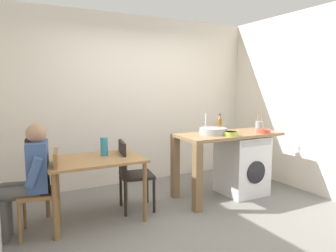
{
  "coord_description": "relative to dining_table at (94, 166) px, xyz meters",
  "views": [
    {
      "loc": [
        -1.85,
        -3.04,
        1.58
      ],
      "look_at": [
        -0.04,
        0.45,
        1.08
      ],
      "focal_mm": 33.26,
      "sensor_mm": 36.0,
      "label": 1
    }
  ],
  "objects": [
    {
      "name": "ground_plane",
      "position": [
        0.97,
        -0.52,
        -0.64
      ],
      "size": [
        5.46,
        5.46,
        0.0
      ],
      "primitive_type": "plane",
      "color": "slate"
    },
    {
      "name": "wall_back",
      "position": [
        0.97,
        1.23,
        0.71
      ],
      "size": [
        4.6,
        0.1,
        2.7
      ],
      "primitive_type": "cube",
      "color": "silver",
      "rests_on": "ground_plane"
    },
    {
      "name": "wall_counter_side",
      "position": [
        3.12,
        -0.52,
        0.71
      ],
      "size": [
        0.1,
        3.8,
        2.7
      ],
      "primitive_type": "cube",
      "color": "silver",
      "rests_on": "ground_plane"
    },
    {
      "name": "dining_table",
      "position": [
        0.0,
        0.0,
        0.0
      ],
      "size": [
        1.1,
        0.76,
        0.74
      ],
      "color": "#9E7042",
      "rests_on": "ground_plane"
    },
    {
      "name": "chair_person_seat",
      "position": [
        -0.55,
        -0.11,
        -0.14
      ],
      "size": [
        0.46,
        0.46,
        0.9
      ],
      "rotation": [
        0.0,
        0.0,
        1.4
      ],
      "color": "olive",
      "rests_on": "ground_plane"
    },
    {
      "name": "chair_opposite",
      "position": [
        0.48,
        0.06,
        -0.14
      ],
      "size": [
        0.46,
        0.46,
        0.9
      ],
      "rotation": [
        0.0,
        0.0,
        -1.74
      ],
      "color": "black",
      "rests_on": "ground_plane"
    },
    {
      "name": "seated_person",
      "position": [
        -0.71,
        -0.09,
        0.03
      ],
      "size": [
        0.53,
        0.53,
        1.2
      ],
      "rotation": [
        0.0,
        0.0,
        1.4
      ],
      "color": "#595651",
      "rests_on": "ground_plane"
    },
    {
      "name": "kitchen_counter",
      "position": [
        1.69,
        -0.08,
        0.12
      ],
      "size": [
        1.5,
        0.68,
        0.92
      ],
      "color": "olive",
      "rests_on": "ground_plane"
    },
    {
      "name": "washing_machine",
      "position": [
        2.16,
        -0.09,
        -0.21
      ],
      "size": [
        0.6,
        0.61,
        0.86
      ],
      "color": "silver",
      "rests_on": "ground_plane"
    },
    {
      "name": "sink_basin",
      "position": [
        1.63,
        -0.08,
        0.32
      ],
      "size": [
        0.38,
        0.38,
        0.09
      ],
      "primitive_type": "cylinder",
      "color": "#9EA0A5",
      "rests_on": "kitchen_counter"
    },
    {
      "name": "tap",
      "position": [
        1.63,
        0.1,
        0.42
      ],
      "size": [
        0.02,
        0.02,
        0.28
      ],
      "primitive_type": "cylinder",
      "color": "#B2B2B7",
      "rests_on": "kitchen_counter"
    },
    {
      "name": "bottle_tall_green",
      "position": [
        1.81,
        0.0,
        0.4
      ],
      "size": [
        0.06,
        0.06,
        0.27
      ],
      "color": "brown",
      "rests_on": "kitchen_counter"
    },
    {
      "name": "mixing_bowl",
      "position": [
        1.78,
        -0.28,
        0.31
      ],
      "size": [
        0.2,
        0.2,
        0.06
      ],
      "color": "#A8C63D",
      "rests_on": "kitchen_counter"
    },
    {
      "name": "utensil_crock",
      "position": [
        2.53,
        -0.03,
        0.35
      ],
      "size": [
        0.11,
        0.11,
        0.3
      ],
      "color": "gray",
      "rests_on": "kitchen_counter"
    },
    {
      "name": "colander",
      "position": [
        2.35,
        -0.3,
        0.31
      ],
      "size": [
        0.2,
        0.2,
        0.06
      ],
      "color": "#D84C38",
      "rests_on": "kitchen_counter"
    },
    {
      "name": "vase",
      "position": [
        0.15,
        0.1,
        0.21
      ],
      "size": [
        0.09,
        0.09,
        0.22
      ],
      "primitive_type": "cylinder",
      "color": "teal",
      "rests_on": "dining_table"
    },
    {
      "name": "scissors",
      "position": [
        1.85,
        -0.18,
        0.28
      ],
      "size": [
        0.15,
        0.06,
        0.01
      ],
      "color": "#B2B2B7",
      "rests_on": "kitchen_counter"
    }
  ]
}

